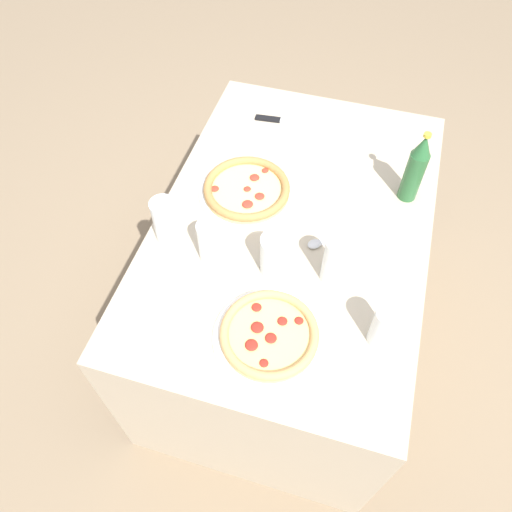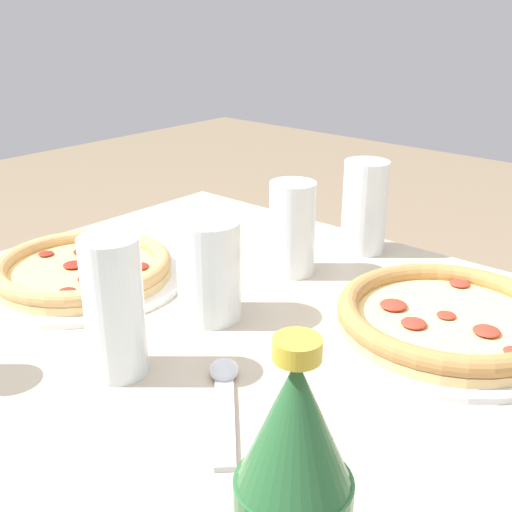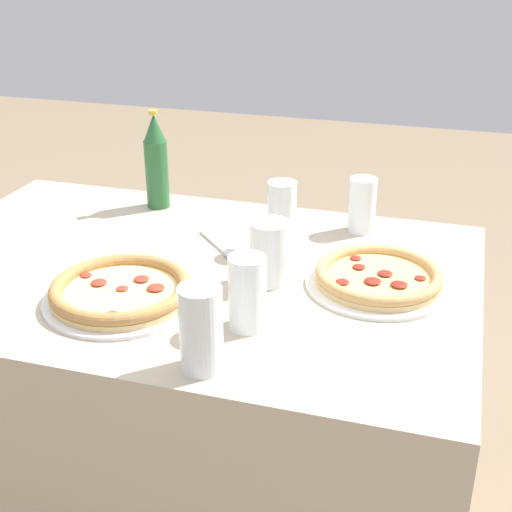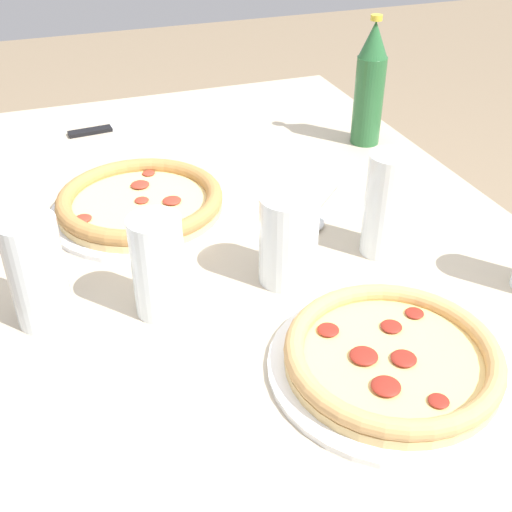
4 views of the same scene
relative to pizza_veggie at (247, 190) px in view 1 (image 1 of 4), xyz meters
name	(u,v)px [view 1 (image 1 of 4)]	position (x,y,z in m)	size (l,w,h in m)	color
ground_plane	(284,328)	(-0.06, -0.17, -0.72)	(8.00, 8.00, 0.00)	#847056
table	(288,282)	(-0.06, -0.17, -0.37)	(1.23, 0.82, 0.70)	#B7A88E
pizza_veggie	(247,190)	(0.00, 0.00, 0.00)	(0.30, 0.30, 0.04)	silver
pizza_salami	(269,335)	(-0.47, -0.20, 0.00)	(0.29, 0.29, 0.04)	white
glass_iced_tea	(166,221)	(-0.23, 0.17, 0.05)	(0.07, 0.07, 0.15)	white
glass_cola	(334,262)	(-0.23, -0.32, 0.05)	(0.06, 0.06, 0.16)	white
glass_lemonade	(210,243)	(-0.26, 0.02, 0.04)	(0.07, 0.07, 0.14)	white
glass_red_wine	(383,328)	(-0.39, -0.47, 0.04)	(0.06, 0.06, 0.13)	white
glass_mango_juice	(275,256)	(-0.25, -0.16, 0.04)	(0.08, 0.08, 0.13)	white
beer_bottle	(416,169)	(0.14, -0.49, 0.10)	(0.06, 0.06, 0.25)	#286033
knife	(283,121)	(0.38, -0.02, -0.02)	(0.04, 0.23, 0.01)	black
spoon	(325,240)	(-0.12, -0.28, -0.01)	(0.14, 0.14, 0.02)	silver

